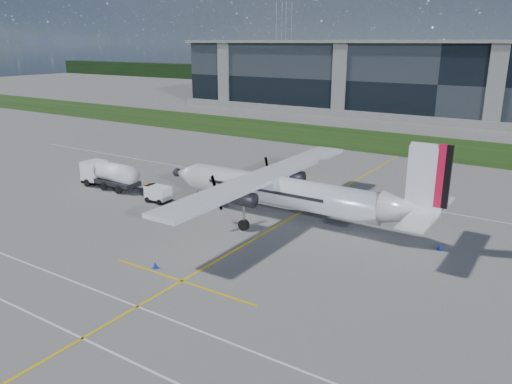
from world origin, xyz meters
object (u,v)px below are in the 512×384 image
fuel_tanker_truck (107,175)px  safety_cone_tail (440,247)px  turboprop_aircraft (290,175)px  pylon_west (284,42)px  safety_cone_nose_stbd (198,193)px  ground_crew_person (149,190)px  baggage_tug (158,194)px  safety_cone_fwd (167,193)px  safety_cone_portwing (155,265)px

fuel_tanker_truck → safety_cone_tail: size_ratio=15.14×
turboprop_aircraft → fuel_tanker_truck: turboprop_aircraft is taller
pylon_west → safety_cone_nose_stbd: bearing=-63.0°
ground_crew_person → safety_cone_nose_stbd: size_ratio=3.95×
baggage_tug → safety_cone_fwd: baggage_tug is taller
safety_cone_tail → safety_cone_portwing: same height
safety_cone_tail → safety_cone_fwd: same height
safety_cone_nose_stbd → turboprop_aircraft: bearing=-7.3°
turboprop_aircraft → fuel_tanker_truck: bearing=-175.7°
safety_cone_portwing → baggage_tug: bearing=133.0°
pylon_west → baggage_tug: bearing=-64.2°
baggage_tug → ground_crew_person: 1.38m
pylon_west → baggage_tug: pylon_west is taller
turboprop_aircraft → baggage_tug: (-13.49, -2.43, -3.32)m
pylon_west → safety_cone_nose_stbd: size_ratio=60.00×
pylon_west → safety_cone_fwd: pylon_west is taller
safety_cone_nose_stbd → safety_cone_portwing: same height
fuel_tanker_truck → safety_cone_fwd: fuel_tanker_truck is taller
pylon_west → safety_cone_nose_stbd: pylon_west is taller
fuel_tanker_truck → turboprop_aircraft: bearing=4.3°
fuel_tanker_truck → baggage_tug: (8.34, -0.80, -0.62)m
safety_cone_fwd → fuel_tanker_truck: bearing=-169.9°
pylon_west → turboprop_aircraft: pylon_west is taller
pylon_west → turboprop_aircraft: bearing=-59.6°
safety_cone_portwing → safety_cone_fwd: bearing=130.3°
safety_cone_tail → turboprop_aircraft: bearing=-177.5°
fuel_tanker_truck → ground_crew_person: (6.99, -0.64, -0.43)m
ground_crew_person → safety_cone_portwing: (11.85, -11.42, -0.74)m
safety_cone_fwd → ground_crew_person: bearing=-104.5°
turboprop_aircraft → safety_cone_tail: size_ratio=55.01×
pylon_west → safety_cone_fwd: size_ratio=60.00×
turboprop_aircraft → safety_cone_portwing: (-3.00, -13.70, -3.88)m
pylon_west → safety_cone_tail: 171.44m
ground_crew_person → safety_cone_tail: ground_crew_person is taller
safety_cone_fwd → safety_cone_nose_stbd: bearing=34.8°
pylon_west → ground_crew_person: 160.05m
pylon_west → ground_crew_person: pylon_west is taller
safety_cone_nose_stbd → safety_cone_fwd: 3.18m
pylon_west → safety_cone_fwd: bearing=-64.2°
safety_cone_tail → fuel_tanker_truck: bearing=-176.4°
safety_cone_tail → pylon_west: bearing=124.2°
baggage_tug → safety_cone_portwing: 15.40m
pylon_west → fuel_tanker_truck: size_ratio=3.96×
safety_cone_nose_stbd → safety_cone_tail: 24.69m
safety_cone_tail → safety_cone_portwing: size_ratio=1.00×
baggage_tug → safety_cone_nose_stbd: bearing=66.0°
safety_cone_portwing → safety_cone_fwd: same height
safety_cone_fwd → turboprop_aircraft: bearing=1.2°
fuel_tanker_truck → baggage_tug: fuel_tanker_truck is taller
pylon_west → turboprop_aircraft: (83.13, -141.80, -10.87)m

